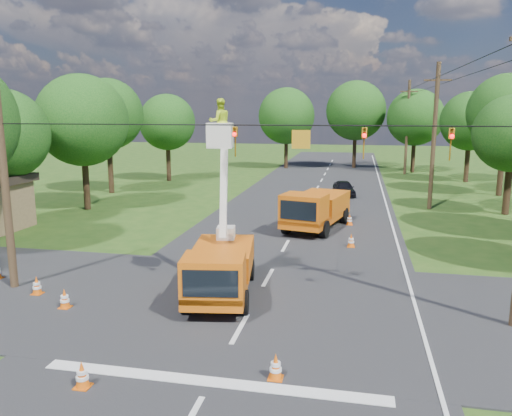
% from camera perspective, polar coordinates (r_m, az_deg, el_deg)
% --- Properties ---
extents(ground, '(140.00, 140.00, 0.00)m').
position_cam_1_polar(ground, '(35.06, 5.72, -0.15)').
color(ground, '#244915').
rests_on(ground, ground).
extents(road_main, '(12.00, 100.00, 0.06)m').
position_cam_1_polar(road_main, '(35.06, 5.72, -0.15)').
color(road_main, black).
rests_on(road_main, ground).
extents(road_cross, '(56.00, 10.00, 0.07)m').
position_cam_1_polar(road_cross, '(17.91, -0.35, -11.13)').
color(road_cross, black).
rests_on(road_cross, ground).
extents(stop_bar, '(9.00, 0.45, 0.02)m').
position_cam_1_polar(stop_bar, '(13.38, -5.21, -19.33)').
color(stop_bar, silver).
rests_on(stop_bar, ground).
extents(edge_line, '(0.12, 90.00, 0.02)m').
position_cam_1_polar(edge_line, '(34.96, 14.89, -0.50)').
color(edge_line, silver).
rests_on(edge_line, ground).
extents(bucket_truck, '(2.90, 5.83, 7.19)m').
position_cam_1_polar(bucket_truck, '(18.31, -4.10, -5.59)').
color(bucket_truck, '#CC5D0E').
rests_on(bucket_truck, ground).
extents(second_truck, '(3.71, 6.66, 2.36)m').
position_cam_1_polar(second_truck, '(28.96, 6.81, -0.06)').
color(second_truck, '#CC5D0E').
rests_on(second_truck, ground).
extents(ground_worker, '(0.73, 0.55, 1.81)m').
position_cam_1_polar(ground_worker, '(17.22, -6.90, -8.91)').
color(ground_worker, orange).
rests_on(ground_worker, ground).
extents(distant_car, '(2.17, 3.83, 1.23)m').
position_cam_1_polar(distant_car, '(41.04, 10.01, 2.24)').
color(distant_car, black).
rests_on(distant_car, ground).
extents(traffic_cone_0, '(0.38, 0.38, 0.71)m').
position_cam_1_polar(traffic_cone_0, '(13.65, -19.26, -17.56)').
color(traffic_cone_0, '#DB580B').
rests_on(traffic_cone_0, ground).
extents(traffic_cone_1, '(0.38, 0.38, 0.71)m').
position_cam_1_polar(traffic_cone_1, '(13.31, 2.26, -17.68)').
color(traffic_cone_1, '#DB580B').
rests_on(traffic_cone_1, ground).
extents(traffic_cone_2, '(0.38, 0.38, 0.71)m').
position_cam_1_polar(traffic_cone_2, '(25.56, 10.82, -3.67)').
color(traffic_cone_2, '#DB580B').
rests_on(traffic_cone_2, ground).
extents(traffic_cone_3, '(0.38, 0.38, 0.71)m').
position_cam_1_polar(traffic_cone_3, '(18.77, -21.03, -9.66)').
color(traffic_cone_3, '#DB580B').
rests_on(traffic_cone_3, ground).
extents(traffic_cone_4, '(0.38, 0.38, 0.71)m').
position_cam_1_polar(traffic_cone_4, '(20.50, -23.76, -8.12)').
color(traffic_cone_4, '#DB580B').
rests_on(traffic_cone_4, ground).
extents(traffic_cone_6, '(0.38, 0.38, 0.71)m').
position_cam_1_polar(traffic_cone_6, '(30.46, 10.64, -1.29)').
color(traffic_cone_6, '#DB580B').
rests_on(traffic_cone_6, ground).
extents(pole_right_mid, '(1.80, 0.30, 10.00)m').
position_cam_1_polar(pole_right_mid, '(36.62, 19.68, 7.80)').
color(pole_right_mid, '#4C3823').
rests_on(pole_right_mid, ground).
extents(pole_right_far, '(1.80, 0.30, 10.00)m').
position_cam_1_polar(pole_right_far, '(56.48, 16.90, 8.87)').
color(pole_right_far, '#4C3823').
rests_on(pole_right_far, ground).
extents(pole_left, '(0.30, 0.30, 9.00)m').
position_cam_1_polar(pole_left, '(20.87, -26.88, 3.64)').
color(pole_left, '#4C3823').
rests_on(pole_left, ground).
extents(signal_span, '(18.00, 0.29, 1.07)m').
position_cam_1_polar(signal_span, '(16.29, 7.37, 7.86)').
color(signal_span, black).
rests_on(signal_span, ground).
extents(tree_left_c, '(5.20, 5.20, 8.06)m').
position_cam_1_polar(tree_left_c, '(32.18, -26.98, 7.49)').
color(tree_left_c, '#382616').
rests_on(tree_left_c, ground).
extents(tree_left_d, '(6.20, 6.20, 9.24)m').
position_cam_1_polar(tree_left_d, '(36.27, -19.26, 9.41)').
color(tree_left_d, '#382616').
rests_on(tree_left_d, ground).
extents(tree_left_e, '(5.80, 5.80, 9.41)m').
position_cam_1_polar(tree_left_e, '(43.25, -16.61, 10.21)').
color(tree_left_e, '#382616').
rests_on(tree_left_e, ground).
extents(tree_left_f, '(5.40, 5.40, 8.40)m').
position_cam_1_polar(tree_left_f, '(49.71, -10.12, 9.61)').
color(tree_left_f, '#382616').
rests_on(tree_left_f, ground).
extents(tree_right_d, '(6.00, 6.00, 9.70)m').
position_cam_1_polar(tree_right_d, '(44.70, 26.70, 9.76)').
color(tree_right_d, '#382616').
rests_on(tree_right_d, ground).
extents(tree_right_e, '(5.60, 5.60, 8.63)m').
position_cam_1_polar(tree_right_e, '(52.28, 23.29, 9.10)').
color(tree_right_e, '#382616').
rests_on(tree_right_e, ground).
extents(tree_far_a, '(6.60, 6.60, 9.50)m').
position_cam_1_polar(tree_far_a, '(59.83, 3.50, 10.45)').
color(tree_far_a, '#382616').
rests_on(tree_far_a, ground).
extents(tree_far_b, '(7.00, 7.00, 10.32)m').
position_cam_1_polar(tree_far_b, '(61.23, 11.35, 10.85)').
color(tree_far_b, '#382616').
rests_on(tree_far_b, ground).
extents(tree_far_c, '(6.20, 6.20, 9.18)m').
position_cam_1_polar(tree_far_c, '(58.55, 17.76, 9.82)').
color(tree_far_c, '#382616').
rests_on(tree_far_c, ground).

